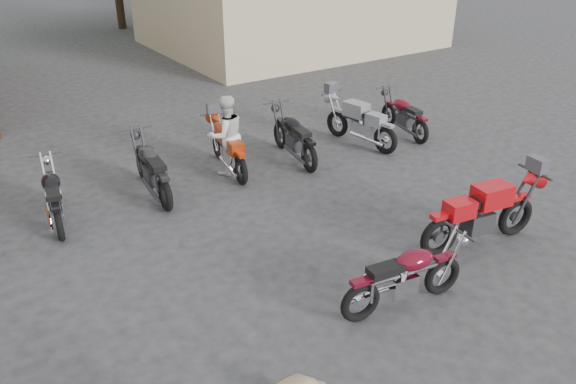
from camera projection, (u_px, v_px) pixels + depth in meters
ground at (388, 326)px, 7.24m from camera, size 90.00×90.00×0.00m
vintage_motorcycle at (407, 273)px, 7.37m from camera, size 1.90×0.84×1.06m
sportbike at (483, 210)px, 8.74m from camera, size 2.21×1.02×1.23m
person_light at (226, 135)px, 11.13m from camera, size 0.80×0.62×1.62m
row_bike_2 at (53, 194)px, 9.46m from camera, size 0.87×1.88×1.05m
row_bike_3 at (151, 166)px, 10.37m from camera, size 0.83×2.04×1.15m
row_bike_4 at (228, 145)px, 11.35m from camera, size 0.92×1.96×1.09m
row_bike_5 at (294, 134)px, 11.87m from camera, size 0.95×2.05×1.14m
row_bike_6 at (360, 120)px, 12.63m from camera, size 0.94×2.07×1.16m
row_bike_7 at (404, 113)px, 13.25m from camera, size 0.90×1.88×1.05m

